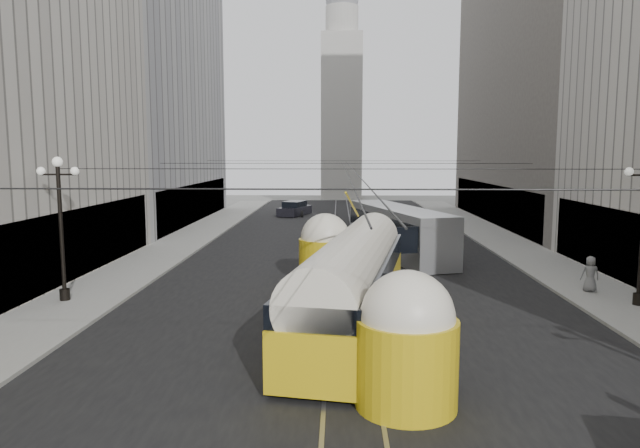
{
  "coord_description": "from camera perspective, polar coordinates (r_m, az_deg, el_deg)",
  "views": [
    {
      "loc": [
        -0.38,
        -6.48,
        6.65
      ],
      "look_at": [
        -1.11,
        15.79,
        3.89
      ],
      "focal_mm": 32.0,
      "sensor_mm": 36.0,
      "label": 1
    }
  ],
  "objects": [
    {
      "name": "sedan_dark_far",
      "position": [
        61.54,
        -2.56,
        1.51
      ],
      "size": [
        3.56,
        5.39,
        1.58
      ],
      "color": "black",
      "rests_on": "ground"
    },
    {
      "name": "rail_left",
      "position": [
        39.54,
        1.31,
        -2.63
      ],
      "size": [
        0.12,
        85.0,
        0.04
      ],
      "primitive_type": "cube",
      "color": "gray",
      "rests_on": "ground"
    },
    {
      "name": "building_right_far",
      "position": [
        58.96,
        23.0,
        15.94
      ],
      "size": [
        12.6,
        32.6,
        32.6
      ],
      "color": "#514C47",
      "rests_on": "ground"
    },
    {
      "name": "sidewalk_left",
      "position": [
        44.53,
        -13.28,
        -1.63
      ],
      "size": [
        4.0,
        72.0,
        0.15
      ],
      "primitive_type": "cube",
      "color": "gray",
      "rests_on": "ground"
    },
    {
      "name": "catenary",
      "position": [
        37.98,
        2.64,
        5.89
      ],
      "size": [
        25.0,
        72.0,
        0.23
      ],
      "color": "black",
      "rests_on": "ground"
    },
    {
      "name": "distant_tower",
      "position": [
        86.88,
        2.17,
        12.54
      ],
      "size": [
        6.0,
        6.0,
        31.36
      ],
      "color": "#B2AFA8",
      "rests_on": "ground"
    },
    {
      "name": "streetcar",
      "position": [
        22.0,
        3.33,
        -5.65
      ],
      "size": [
        5.15,
        16.72,
        3.72
      ],
      "color": "gold",
      "rests_on": "ground"
    },
    {
      "name": "rail_right",
      "position": [
        39.56,
        3.49,
        -2.64
      ],
      "size": [
        0.12,
        85.0,
        0.04
      ],
      "primitive_type": "cube",
      "color": "gray",
      "rests_on": "ground"
    },
    {
      "name": "city_bus",
      "position": [
        37.49,
        7.81,
        -0.54
      ],
      "size": [
        6.08,
        12.97,
        3.18
      ],
      "color": "#ABADB1",
      "rests_on": "ground"
    },
    {
      "name": "sedan_white_far",
      "position": [
        49.5,
        7.84,
        0.05
      ],
      "size": [
        2.08,
        4.76,
        1.49
      ],
      "color": "silver",
      "rests_on": "ground"
    },
    {
      "name": "building_left_far",
      "position": [
        58.41,
        -18.35,
        14.24
      ],
      "size": [
        12.6,
        28.6,
        28.6
      ],
      "color": "#999999",
      "rests_on": "ground"
    },
    {
      "name": "lamppost_left_mid",
      "position": [
        27.51,
        -24.51,
        0.35
      ],
      "size": [
        1.86,
        0.44,
        6.37
      ],
      "color": "black",
      "rests_on": "sidewalk_left"
    },
    {
      "name": "pedestrian_sidewalk_right",
      "position": [
        29.91,
        25.41,
        -4.53
      ],
      "size": [
        0.87,
        0.57,
        1.7
      ],
      "primitive_type": "imported",
      "rotation": [
        0.0,
        0.0,
        3.06
      ],
      "color": "slate",
      "rests_on": "sidewalk_right"
    },
    {
      "name": "road",
      "position": [
        39.54,
        2.4,
        -2.64
      ],
      "size": [
        20.0,
        85.0,
        0.02
      ],
      "primitive_type": "cube",
      "color": "black",
      "rests_on": "ground"
    },
    {
      "name": "sidewalk_right",
      "position": [
        44.73,
        17.93,
        -1.75
      ],
      "size": [
        4.0,
        72.0,
        0.15
      ],
      "primitive_type": "cube",
      "color": "gray",
      "rests_on": "ground"
    }
  ]
}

